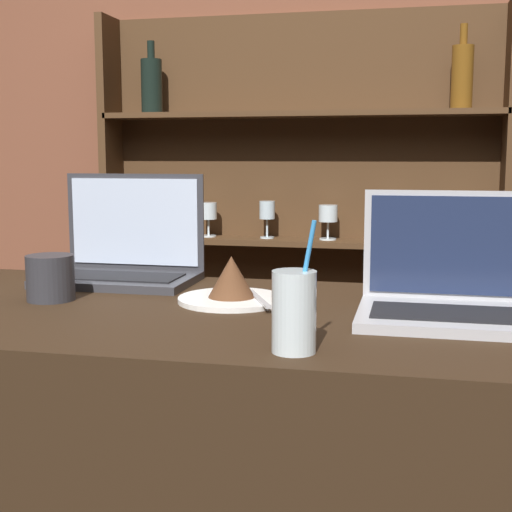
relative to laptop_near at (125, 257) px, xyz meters
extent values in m
cube|color=brown|center=(0.29, 1.18, 0.25)|extent=(7.00, 0.06, 2.70)
cube|color=#472D19|center=(-0.49, 1.06, -0.18)|extent=(0.03, 0.18, 1.85)
cube|color=#472D19|center=(0.96, 1.06, -0.18)|extent=(0.03, 0.18, 1.85)
cube|color=#472D19|center=(0.23, 1.14, -0.18)|extent=(1.48, 0.02, 1.85)
cube|color=#472D19|center=(0.23, 1.06, -0.55)|extent=(1.44, 0.18, 0.02)
cube|color=#472D19|center=(0.23, 1.06, -0.08)|extent=(1.44, 0.18, 0.02)
cube|color=#472D19|center=(0.23, 1.06, 0.38)|extent=(1.44, 0.18, 0.02)
cylinder|color=silver|center=(-0.34, 1.06, -0.07)|extent=(0.06, 0.06, 0.01)
cylinder|color=silver|center=(-0.34, 1.06, -0.04)|extent=(0.01, 0.01, 0.06)
cylinder|color=silver|center=(-0.34, 1.06, 0.02)|extent=(0.07, 0.07, 0.06)
cylinder|color=silver|center=(-0.11, 1.06, -0.07)|extent=(0.06, 0.06, 0.01)
cylinder|color=silver|center=(-0.11, 1.06, -0.04)|extent=(0.01, 0.01, 0.06)
cylinder|color=silver|center=(-0.11, 1.06, 0.02)|extent=(0.06, 0.06, 0.06)
cylinder|color=silver|center=(0.12, 1.06, -0.07)|extent=(0.05, 0.05, 0.01)
cylinder|color=silver|center=(0.12, 1.06, -0.04)|extent=(0.01, 0.01, 0.07)
cylinder|color=silver|center=(0.12, 1.06, 0.03)|extent=(0.06, 0.06, 0.07)
cylinder|color=silver|center=(0.35, 1.06, -0.07)|extent=(0.06, 0.06, 0.01)
cylinder|color=silver|center=(0.35, 1.06, -0.04)|extent=(0.01, 0.01, 0.06)
cylinder|color=silver|center=(0.35, 1.06, 0.02)|extent=(0.07, 0.07, 0.06)
cylinder|color=silver|center=(0.57, 1.06, -0.07)|extent=(0.06, 0.06, 0.01)
cylinder|color=silver|center=(0.57, 1.06, -0.03)|extent=(0.01, 0.01, 0.07)
cylinder|color=silver|center=(0.57, 1.06, 0.03)|extent=(0.07, 0.07, 0.06)
cylinder|color=silver|center=(0.80, 1.06, -0.07)|extent=(0.06, 0.06, 0.01)
cylinder|color=silver|center=(0.80, 1.06, -0.04)|extent=(0.01, 0.01, 0.06)
cylinder|color=silver|center=(0.80, 1.06, 0.02)|extent=(0.07, 0.07, 0.07)
cylinder|color=black|center=(-0.33, 1.06, 0.49)|extent=(0.08, 0.08, 0.20)
cylinder|color=black|center=(-0.33, 1.06, 0.62)|extent=(0.03, 0.03, 0.07)
cylinder|color=brown|center=(0.80, 1.06, 0.50)|extent=(0.07, 0.07, 0.21)
cylinder|color=brown|center=(0.80, 1.06, 0.64)|extent=(0.03, 0.03, 0.07)
cube|color=#333338|center=(0.00, -0.04, -0.05)|extent=(0.34, 0.22, 0.02)
cube|color=black|center=(0.00, -0.05, -0.04)|extent=(0.29, 0.12, 0.00)
cube|color=#333338|center=(0.00, 0.07, 0.08)|extent=(0.34, 0.00, 0.23)
cube|color=silver|center=(0.00, 0.07, 0.08)|extent=(0.32, 0.01, 0.21)
cube|color=#ADADB2|center=(0.72, -0.27, -0.05)|extent=(0.33, 0.24, 0.02)
cube|color=black|center=(0.72, -0.28, -0.04)|extent=(0.28, 0.13, 0.00)
cube|color=#ADADB2|center=(0.72, -0.15, 0.06)|extent=(0.33, 0.00, 0.21)
cube|color=#1E2847|center=(0.72, -0.15, 0.06)|extent=(0.30, 0.01, 0.19)
cylinder|color=white|center=(0.30, -0.18, -0.05)|extent=(0.21, 0.21, 0.01)
cone|color=#51301C|center=(0.30, -0.18, -0.01)|extent=(0.09, 0.09, 0.08)
cube|color=#B7B7BC|center=(0.36, -0.20, -0.04)|extent=(0.08, 0.16, 0.00)
cylinder|color=silver|center=(0.49, -0.51, 0.00)|extent=(0.07, 0.07, 0.12)
cylinder|color=#338CD8|center=(0.50, -0.51, 0.04)|extent=(0.04, 0.01, 0.20)
cylinder|color=#2D2D33|center=(-0.06, -0.24, -0.01)|extent=(0.10, 0.10, 0.09)
camera|label=1|loc=(0.66, -1.53, 0.23)|focal=50.00mm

